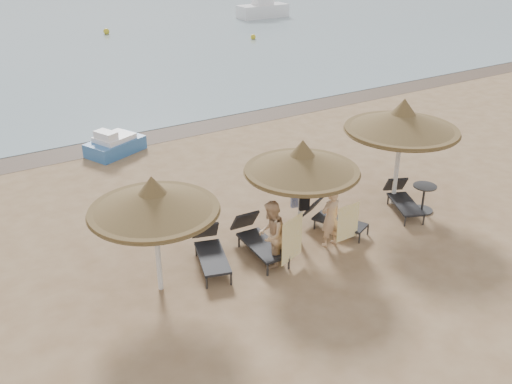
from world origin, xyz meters
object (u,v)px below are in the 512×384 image
lounger_near_right (332,217)px  side_table (423,199)px  palapa_left (153,201)px  person_right (331,213)px  palapa_right (402,121)px  person_left (271,229)px  lounger_far_right (402,198)px  lounger_far_left (210,249)px  pedal_boat (114,144)px  palapa_center (302,162)px  lounger_near_left (257,238)px

lounger_near_right → side_table: 2.82m
palapa_left → person_right: palapa_left is taller
palapa_left → palapa_right: (7.26, 0.41, 0.28)m
lounger_near_right → person_left: 2.42m
lounger_far_right → palapa_right: bearing=102.3°
lounger_far_left → pedal_boat: bearing=103.9°
lounger_near_right → lounger_far_right: size_ratio=0.98×
palapa_left → lounger_far_left: 2.30m
lounger_far_right → person_left: (-4.61, -0.45, 0.60)m
palapa_center → person_left: palapa_center is taller
palapa_left → person_right: size_ratio=1.54×
lounger_far_left → lounger_far_right: (5.77, -0.35, -0.02)m
palapa_right → pedal_boat: (-5.51, 7.75, -2.12)m
palapa_left → palapa_right: bearing=3.2°
lounger_far_left → palapa_right: bearing=17.1°
lounger_far_left → person_left: bearing=-17.8°
person_left → palapa_right: bearing=145.7°
palapa_right → pedal_boat: 9.74m
palapa_right → lounger_far_left: bearing=-179.4°
lounger_far_right → side_table: size_ratio=2.32×
pedal_boat → palapa_right: bearing=-77.9°
lounger_near_right → side_table: side_table is taller
lounger_far_left → person_left: person_left is taller
lounger_far_right → lounger_near_right: bearing=-160.2°
palapa_center → lounger_far_left: 2.96m
palapa_center → palapa_right: size_ratio=0.89×
palapa_left → lounger_far_right: size_ratio=1.53×
palapa_left → person_left: palapa_left is taller
pedal_boat → person_left: bearing=-107.8°
palapa_center → pedal_boat: bearing=103.6°
person_right → person_left: bearing=-2.2°
lounger_far_right → person_left: size_ratio=0.95×
palapa_right → lounger_far_right: bearing=-101.1°
palapa_left → lounger_near_right: size_ratio=1.55×
lounger_near_left → palapa_left: bearing=-172.7°
palapa_center → palapa_right: 3.58m
person_right → pedal_boat: 9.00m
palapa_left → palapa_right: size_ratio=0.88×
palapa_left → palapa_center: size_ratio=0.99×
palapa_right → person_right: size_ratio=1.75×
lounger_near_right → person_left: size_ratio=0.93×
palapa_right → lounger_near_left: palapa_right is taller
lounger_near_left → person_right: size_ratio=1.08×
palapa_center → lounger_far_right: size_ratio=1.54×
palapa_left → palapa_center: palapa_center is taller
lounger_far_left → lounger_near_right: 3.44m
palapa_left → pedal_boat: size_ratio=1.26×
side_table → person_left: 5.07m
palapa_center → lounger_near_left: size_ratio=1.44×
lounger_near_right → person_left: bearing=170.2°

